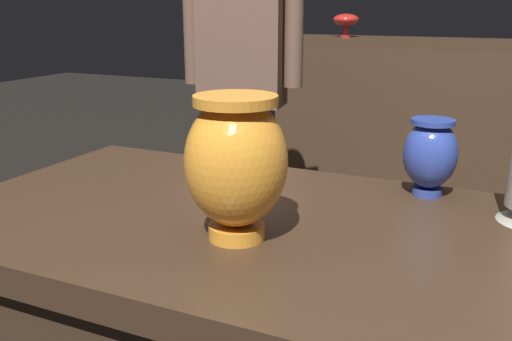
% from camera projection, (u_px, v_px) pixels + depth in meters
% --- Properties ---
extents(back_display_shelf, '(2.60, 0.40, 0.99)m').
position_uv_depth(back_display_shelf, '(438.00, 136.00, 2.96)').
color(back_display_shelf, '#422D1E').
rests_on(back_display_shelf, ground_plane).
extents(vase_centerpiece, '(0.16, 0.16, 0.23)m').
position_uv_depth(vase_centerpiece, '(236.00, 162.00, 0.86)').
color(vase_centerpiece, orange).
rests_on(vase_centerpiece, display_plinth).
extents(vase_tall_behind, '(0.10, 0.10, 0.15)m').
position_uv_depth(vase_tall_behind, '(430.00, 154.00, 1.07)').
color(vase_tall_behind, '#2D429E').
rests_on(vase_tall_behind, display_plinth).
extents(shelf_vase_left, '(0.14, 0.14, 0.12)m').
position_uv_depth(shelf_vase_left, '(346.00, 20.00, 3.00)').
color(shelf_vase_left, red).
rests_on(shelf_vase_left, back_display_shelf).
extents(visitor_near_left, '(0.46, 0.23, 1.58)m').
position_uv_depth(visitor_near_left, '(242.00, 67.00, 2.17)').
color(visitor_near_left, slate).
rests_on(visitor_near_left, ground_plane).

